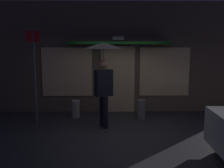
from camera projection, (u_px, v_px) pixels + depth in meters
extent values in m
plane|color=#2D2D33|center=(121.00, 134.00, 6.68)|extent=(18.00, 18.00, 0.00)
cube|color=brown|center=(118.00, 58.00, 8.72)|extent=(8.68, 0.30, 3.62)
cube|color=#F9D199|center=(118.00, 79.00, 8.66)|extent=(1.10, 0.04, 2.20)
cube|color=#F9D199|center=(67.00, 72.00, 8.59)|extent=(1.64, 0.04, 1.60)
cube|color=#F9D199|center=(165.00, 72.00, 8.65)|extent=(1.64, 0.04, 1.60)
cube|color=white|center=(118.00, 38.00, 8.37)|extent=(0.36, 0.16, 0.12)
cube|color=#144C19|center=(118.00, 43.00, 8.15)|extent=(3.20, 0.70, 0.08)
cylinder|color=black|center=(105.00, 112.00, 7.06)|extent=(0.15, 0.15, 0.88)
cylinder|color=black|center=(102.00, 111.00, 7.24)|extent=(0.15, 0.15, 0.88)
cube|color=black|center=(104.00, 83.00, 7.03)|extent=(0.52, 0.42, 0.71)
cube|color=silver|center=(101.00, 84.00, 6.91)|extent=(0.13, 0.08, 0.57)
cube|color=red|center=(101.00, 84.00, 6.91)|extent=(0.06, 0.04, 0.45)
sphere|color=tan|center=(104.00, 64.00, 6.95)|extent=(0.24, 0.24, 0.24)
cylinder|color=slate|center=(104.00, 62.00, 6.94)|extent=(0.02, 0.02, 1.04)
cone|color=black|center=(103.00, 46.00, 6.87)|extent=(1.03, 1.03, 0.16)
cylinder|color=#595B60|center=(35.00, 76.00, 7.44)|extent=(0.07, 0.07, 2.73)
cube|color=red|center=(33.00, 36.00, 7.25)|extent=(0.40, 0.02, 0.30)
cylinder|color=slate|center=(141.00, 109.00, 7.98)|extent=(0.26, 0.26, 0.58)
cylinder|color=#B2A899|center=(76.00, 109.00, 8.10)|extent=(0.25, 0.25, 0.54)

